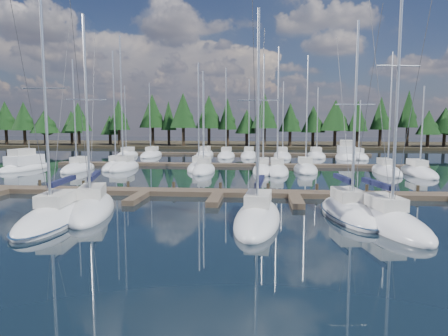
# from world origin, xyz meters

# --- Properties ---
(ground) EXTENTS (260.00, 260.00, 0.00)m
(ground) POSITION_xyz_m (0.00, 30.00, 0.00)
(ground) COLOR black
(ground) RESTS_ON ground
(far_shore) EXTENTS (220.00, 30.00, 0.60)m
(far_shore) POSITION_xyz_m (0.00, 90.00, 0.30)
(far_shore) COLOR #2B2418
(far_shore) RESTS_ON ground
(main_dock) EXTENTS (44.00, 6.13, 0.90)m
(main_dock) POSITION_xyz_m (0.00, 17.36, 0.20)
(main_dock) COLOR brown
(main_dock) RESTS_ON ground
(back_docks) EXTENTS (50.00, 21.80, 0.40)m
(back_docks) POSITION_xyz_m (0.00, 49.58, 0.20)
(back_docks) COLOR brown
(back_docks) RESTS_ON ground
(front_sailboat_1) EXTENTS (3.85, 9.33, 14.21)m
(front_sailboat_1) POSITION_xyz_m (-8.84, 8.21, 0.28)
(front_sailboat_1) COLOR silver
(front_sailboat_1) RESTS_ON ground
(front_sailboat_2) EXTENTS (4.99, 9.57, 13.34)m
(front_sailboat_2) POSITION_xyz_m (-7.74, 10.96, 0.28)
(front_sailboat_2) COLOR silver
(front_sailboat_2) RESTS_ON ground
(front_sailboat_3) EXTENTS (3.26, 9.31, 12.98)m
(front_sailboat_3) POSITION_xyz_m (3.24, 9.28, 0.28)
(front_sailboat_3) COLOR silver
(front_sailboat_3) RESTS_ON ground
(front_sailboat_4) EXTENTS (3.81, 8.48, 12.68)m
(front_sailboat_4) POSITION_xyz_m (8.96, 11.23, 0.28)
(front_sailboat_4) COLOR silver
(front_sailboat_4) RESTS_ON ground
(front_sailboat_5) EXTENTS (4.17, 8.95, 16.21)m
(front_sailboat_5) POSITION_xyz_m (10.61, 9.02, 0.31)
(front_sailboat_5) COLOR silver
(front_sailboat_5) RESTS_ON ground
(back_sailboat_rows) EXTENTS (44.15, 33.83, 17.46)m
(back_sailboat_rows) POSITION_xyz_m (-0.12, 45.21, 0.27)
(back_sailboat_rows) COLOR silver
(back_sailboat_rows) RESTS_ON ground
(motor_yacht_left) EXTENTS (4.24, 9.06, 4.35)m
(motor_yacht_left) POSITION_xyz_m (-26.49, 33.66, 0.48)
(motor_yacht_left) COLOR silver
(motor_yacht_left) RESTS_ON ground
(motor_yacht_right) EXTENTS (4.33, 10.30, 5.02)m
(motor_yacht_right) POSITION_xyz_m (17.55, 54.54, 0.54)
(motor_yacht_right) COLOR silver
(motor_yacht_right) RESTS_ON ground
(tree_line) EXTENTS (185.15, 12.05, 12.85)m
(tree_line) POSITION_xyz_m (0.27, 80.18, 7.27)
(tree_line) COLOR black
(tree_line) RESTS_ON far_shore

